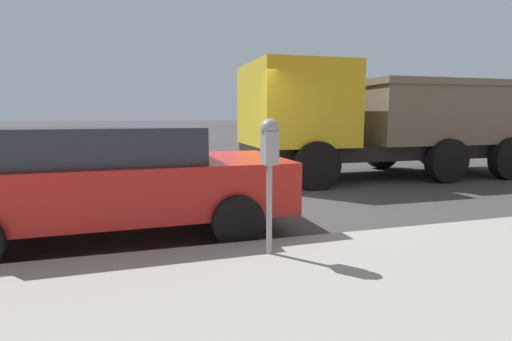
{
  "coord_description": "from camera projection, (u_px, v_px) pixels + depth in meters",
  "views": [
    {
      "loc": [
        -6.52,
        1.48,
        1.59
      ],
      "look_at": [
        -2.62,
        0.32,
        1.02
      ],
      "focal_mm": 28.0,
      "sensor_mm": 36.0,
      "label": 1
    }
  ],
  "objects": [
    {
      "name": "dump_truck",
      "position": [
        386.0,
        118.0,
        10.31
      ],
      "size": [
        3.07,
        7.49,
        2.79
      ],
      "rotation": [
        0.0,
        0.0,
        -0.02
      ],
      "color": "black",
      "rests_on": "ground_plane"
    },
    {
      "name": "parking_meter",
      "position": [
        270.0,
        152.0,
        4.09
      ],
      "size": [
        0.21,
        0.19,
        1.42
      ],
      "color": "gray",
      "rests_on": "sidewalk"
    },
    {
      "name": "car_red",
      "position": [
        113.0,
        178.0,
        5.22
      ],
      "size": [
        2.21,
        4.49,
        1.44
      ],
      "rotation": [
        0.0,
        0.0,
        3.16
      ],
      "color": "#B21E19",
      "rests_on": "ground_plane"
    },
    {
      "name": "ground_plane",
      "position": [
        230.0,
        208.0,
        6.83
      ],
      "size": [
        220.0,
        220.0,
        0.0
      ],
      "primitive_type": "plane",
      "color": "#3D3A3A"
    }
  ]
}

